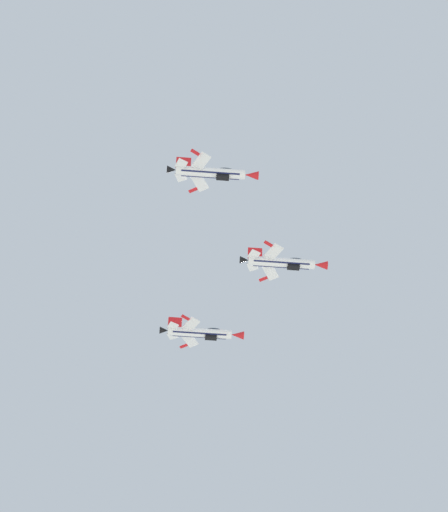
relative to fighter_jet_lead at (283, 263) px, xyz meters
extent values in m
cylinder|color=white|center=(-0.28, 0.01, 0.00)|extent=(12.03, 1.95, 1.70)
cube|color=#191E4C|center=(-0.28, 0.21, -0.43)|extent=(10.11, 1.69, 0.98)
cone|color=red|center=(6.87, -0.14, 0.00)|extent=(2.43, 1.61, 1.56)
cone|color=black|center=(-7.03, 0.15, 0.00)|extent=(1.63, 1.39, 1.36)
ellipsoid|color=#192333|center=(2.35, -0.32, 0.57)|extent=(3.23, 1.53, 1.47)
cube|color=black|center=(1.88, 0.31, -0.73)|extent=(2.23, 1.40, 1.23)
cube|color=white|center=(-1.95, 2.44, 1.04)|extent=(3.55, 4.31, 1.98)
cube|color=red|center=(-3.02, 4.36, 1.94)|extent=(1.69, 1.31, 0.46)
cube|color=white|center=(-2.05, -2.28, -1.20)|extent=(3.45, 4.32, 1.98)
cube|color=red|center=(-3.20, -4.15, -2.10)|extent=(1.70, 1.26, 0.46)
cube|color=white|center=(-5.35, 1.49, 0.65)|extent=(2.37, 2.56, 1.09)
cube|color=white|center=(-5.41, -1.26, -0.66)|extent=(2.32, 2.53, 1.09)
cube|color=red|center=(-5.10, -0.67, 1.63)|extent=(2.63, 1.35, 2.44)
cylinder|color=white|center=(-13.78, 16.42, 1.96)|extent=(12.03, 1.95, 1.70)
cube|color=#191E4C|center=(-13.77, 16.65, 1.55)|extent=(10.11, 1.67, 1.05)
cone|color=red|center=(-6.63, 16.27, 1.96)|extent=(2.43, 1.61, 1.56)
cone|color=black|center=(-20.53, 16.56, 1.96)|extent=(1.63, 1.39, 1.36)
ellipsoid|color=#192333|center=(-11.15, 16.06, 2.52)|extent=(3.23, 1.56, 1.49)
cube|color=black|center=(-11.61, 16.76, 1.26)|extent=(2.23, 1.42, 1.27)
cube|color=white|center=(-15.45, 18.78, 3.15)|extent=(3.50, 4.22, 2.21)
cube|color=red|center=(-16.52, 20.64, 4.17)|extent=(1.69, 1.31, 0.48)
cube|color=white|center=(-15.54, 14.21, 0.63)|extent=(3.40, 4.22, 2.21)
cube|color=red|center=(-16.70, 12.40, -0.39)|extent=(1.70, 1.26, 0.48)
cube|color=white|center=(-18.85, 17.86, 2.70)|extent=(2.35, 2.51, 1.20)
cube|color=white|center=(-18.91, 15.19, 1.23)|extent=(2.30, 2.48, 1.20)
cube|color=red|center=(-18.60, 15.65, 3.55)|extent=(2.63, 1.49, 2.37)
cylinder|color=white|center=(-14.52, -15.77, -0.42)|extent=(12.03, 1.95, 1.70)
cube|color=#191E4C|center=(-14.51, -15.54, -0.83)|extent=(10.11, 1.67, 1.06)
cone|color=red|center=(-7.37, -15.93, -0.42)|extent=(2.43, 1.61, 1.56)
cone|color=black|center=(-21.27, -15.63, -0.42)|extent=(1.63, 1.39, 1.36)
ellipsoid|color=#192333|center=(-11.88, -16.14, 0.13)|extent=(3.23, 1.57, 1.50)
cube|color=black|center=(-12.35, -15.42, -1.12)|extent=(2.23, 1.42, 1.27)
cube|color=white|center=(-16.18, -13.43, 0.79)|extent=(3.49, 4.20, 2.24)
cube|color=red|center=(-17.26, -11.58, 1.82)|extent=(1.69, 1.31, 0.48)
cube|color=white|center=(-16.28, -17.97, -1.78)|extent=(3.39, 4.21, 2.24)
cube|color=red|center=(-17.44, -19.77, -2.82)|extent=(1.70, 1.26, 0.48)
cube|color=white|center=(-19.59, -14.34, 0.33)|extent=(2.35, 2.50, 1.22)
cube|color=white|center=(-19.64, -16.99, -1.17)|extent=(2.30, 2.47, 1.22)
cube|color=red|center=(-19.34, -16.56, 1.15)|extent=(2.63, 1.51, 2.36)
camera|label=1|loc=(-16.47, -62.27, -156.01)|focal=65.57mm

